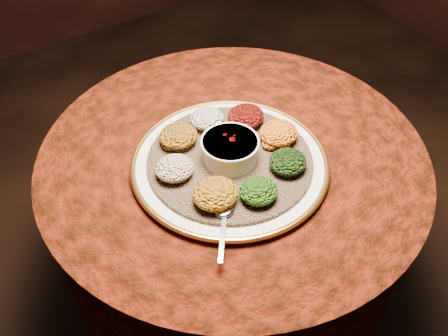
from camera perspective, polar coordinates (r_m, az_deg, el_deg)
table at (r=1.36m, az=0.95°, el=-3.71°), size 0.96×0.96×0.73m
platter at (r=1.18m, az=0.66°, el=0.52°), size 0.54×0.54×0.02m
injera at (r=1.17m, az=0.67°, el=0.89°), size 0.52×0.52×0.01m
stew_bowl at (r=1.15m, az=0.68°, el=2.23°), size 0.13×0.13×0.06m
spoon at (r=1.05m, az=0.06°, el=-5.42°), size 0.10×0.12×0.01m
portion_ayib at (r=1.25m, az=-1.97°, el=5.67°), size 0.09×0.08×0.04m
portion_kitfo at (r=1.25m, az=2.51°, el=5.91°), size 0.09×0.09×0.04m
portion_tikil at (r=1.21m, az=6.25°, el=4.00°), size 0.09×0.09×0.05m
portion_gomen at (r=1.14m, az=7.29°, el=0.71°), size 0.09×0.08×0.04m
portion_mixveg at (r=1.07m, az=3.96°, el=-2.65°), size 0.09×0.08×0.04m
portion_kik at (r=1.06m, az=-1.01°, el=-2.94°), size 0.10×0.09×0.05m
portion_timatim at (r=1.12m, az=-5.66°, el=-0.01°), size 0.09×0.08×0.04m
portion_shiro at (r=1.20m, az=-5.23°, el=3.68°), size 0.09×0.09×0.04m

